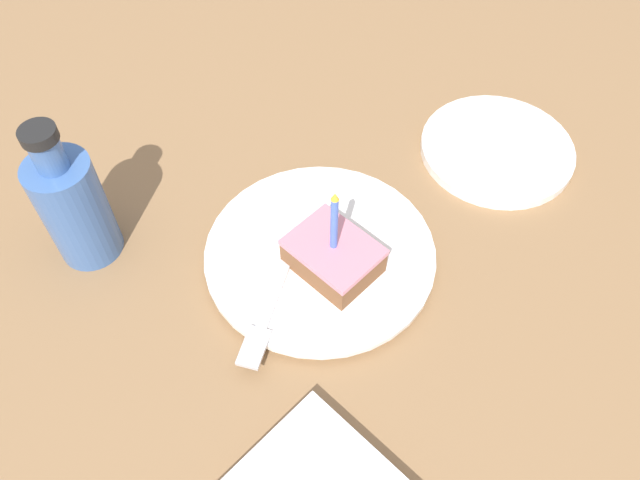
% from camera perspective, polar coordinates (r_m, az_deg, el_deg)
% --- Properties ---
extents(ground_plane, '(2.40, 2.40, 0.04)m').
position_cam_1_polar(ground_plane, '(0.76, -1.31, -1.20)').
color(ground_plane, olive).
rests_on(ground_plane, ground).
extents(plate, '(0.26, 0.26, 0.02)m').
position_cam_1_polar(plate, '(0.72, 0.00, -1.32)').
color(plate, white).
rests_on(plate, ground_plane).
extents(cake_slice, '(0.07, 0.10, 0.12)m').
position_cam_1_polar(cake_slice, '(0.68, 1.22, -1.41)').
color(cake_slice, brown).
rests_on(cake_slice, plate).
extents(fork, '(0.17, 0.10, 0.00)m').
position_cam_1_polar(fork, '(0.67, -4.53, -5.76)').
color(fork, silver).
rests_on(fork, plate).
extents(bottle, '(0.07, 0.07, 0.19)m').
position_cam_1_polar(bottle, '(0.73, -21.62, 2.93)').
color(bottle, '#3F66A5').
rests_on(bottle, ground_plane).
extents(side_plate, '(0.20, 0.20, 0.01)m').
position_cam_1_polar(side_plate, '(0.86, 15.87, 7.99)').
color(side_plate, white).
rests_on(side_plate, ground_plane).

